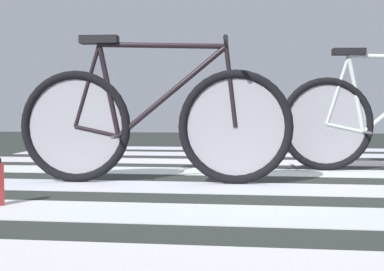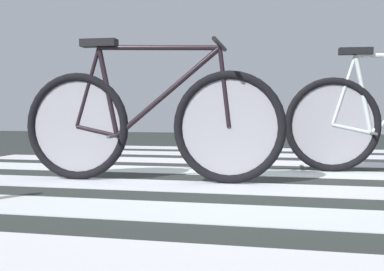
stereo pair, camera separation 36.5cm
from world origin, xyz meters
TOP-DOWN VIEW (x-y plane):
  - ground at (0.00, 0.00)m, footprint 18.00×14.00m
  - crosswalk_markings at (0.01, 0.23)m, footprint 5.44×5.00m
  - bicycle_1_of_2 at (-0.58, -0.40)m, footprint 1.74×0.52m

SIDE VIEW (x-z plane):
  - ground at x=0.00m, z-range 0.00..0.02m
  - crosswalk_markings at x=0.01m, z-range 0.02..0.02m
  - bicycle_1_of_2 at x=-0.58m, z-range -0.06..0.87m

